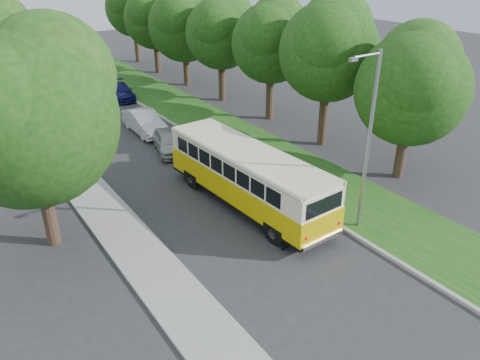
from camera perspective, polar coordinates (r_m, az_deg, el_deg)
ground at (r=21.20m, az=1.14°, el=-6.28°), size 120.00×120.00×0.00m
curb at (r=26.57m, az=1.27°, el=1.04°), size 0.20×70.00×0.15m
grass_verge at (r=27.88m, az=5.22°, el=2.18°), size 4.50×70.00×0.13m
sidewalk at (r=23.28m, az=-15.90°, el=-4.00°), size 2.20×70.00×0.12m
treeline at (r=35.65m, az=-11.98°, el=16.94°), size 24.27×41.91×9.46m
lamppost_near at (r=20.18m, az=15.29°, el=4.91°), size 1.71×0.16×8.00m
lamppost_far at (r=31.91m, az=-23.43°, el=10.98°), size 1.71×0.16×7.50m
warning_sign at (r=28.84m, az=-20.43°, el=4.96°), size 0.56×0.10×2.50m
vintage_bus at (r=22.54m, az=0.92°, el=0.22°), size 3.14×10.27×3.01m
car_silver at (r=29.49m, az=-8.68°, el=4.64°), size 2.55×4.21×1.34m
car_white at (r=32.97m, az=-11.54°, el=6.93°), size 1.68×4.65×1.53m
car_blue at (r=41.41m, az=-14.35°, el=10.43°), size 2.35×4.55×1.26m
car_grey at (r=45.01m, az=-17.73°, el=11.39°), size 2.49×5.34×1.48m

